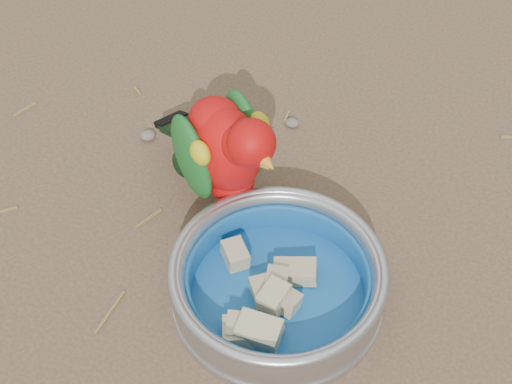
% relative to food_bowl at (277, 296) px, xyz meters
% --- Properties ---
extents(ground, '(60.00, 60.00, 0.00)m').
position_rel_food_bowl_xyz_m(ground, '(0.03, 0.03, -0.01)').
color(ground, brown).
extents(food_bowl, '(0.23, 0.23, 0.02)m').
position_rel_food_bowl_xyz_m(food_bowl, '(0.00, 0.00, 0.00)').
color(food_bowl, '#B2B2BA').
rests_on(food_bowl, ground).
extents(bowl_wall, '(0.23, 0.23, 0.04)m').
position_rel_food_bowl_xyz_m(bowl_wall, '(0.00, 0.00, 0.03)').
color(bowl_wall, '#B2B2BA').
rests_on(bowl_wall, food_bowl).
extents(fruit_wedges, '(0.14, 0.14, 0.03)m').
position_rel_food_bowl_xyz_m(fruit_wedges, '(0.00, 0.00, 0.02)').
color(fruit_wedges, '#C3AF87').
rests_on(fruit_wedges, food_bowl).
extents(lory_parrot, '(0.22, 0.20, 0.17)m').
position_rel_food_bowl_xyz_m(lory_parrot, '(-0.09, 0.12, 0.08)').
color(lory_parrot, red).
rests_on(lory_parrot, ground).
extents(ground_debris, '(0.90, 0.80, 0.01)m').
position_rel_food_bowl_xyz_m(ground_debris, '(0.01, 0.04, -0.01)').
color(ground_debris, olive).
rests_on(ground_debris, ground).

